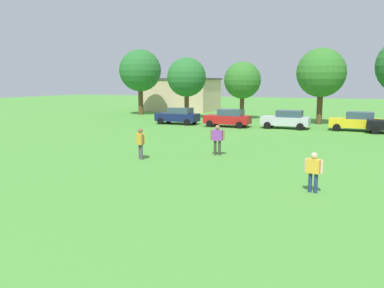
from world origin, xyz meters
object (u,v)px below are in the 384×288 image
object	(u,v)px
adult_bystander	(314,169)
parked_car_yellow_3	(357,121)
parked_car_red_1	(228,118)
tree_far_left	(140,71)
tree_center	(242,80)
parked_car_silver_2	(287,119)
tree_left	(187,77)
bystander_near_trees	(217,137)
bystander_midfield	(140,141)
tree_right	(321,73)
parked_car_navy_0	(178,116)

from	to	relation	value
adult_bystander	parked_car_yellow_3	xyz separation A→B (m)	(0.88, 22.11, -0.08)
parked_car_red_1	tree_far_left	distance (m)	18.40
parked_car_yellow_3	tree_center	size ratio (longest dim) A/B	0.66
parked_car_silver_2	parked_car_yellow_3	xyz separation A→B (m)	(5.93, 0.60, 0.00)
adult_bystander	tree_left	world-z (taller)	tree_left
bystander_near_trees	bystander_midfield	xyz separation A→B (m)	(-3.46, -2.88, -0.03)
parked_car_yellow_3	tree_right	xyz separation A→B (m)	(-3.66, 4.74, 4.26)
adult_bystander	parked_car_navy_0	distance (m)	26.42
bystander_midfield	tree_left	distance (m)	25.71
parked_car_silver_2	tree_right	world-z (taller)	tree_right
adult_bystander	parked_car_yellow_3	bearing A→B (deg)	-76.25
tree_center	parked_car_navy_0	bearing A→B (deg)	-117.91
parked_car_red_1	parked_car_yellow_3	distance (m)	11.36
parked_car_navy_0	parked_car_red_1	bearing A→B (deg)	176.14
tree_left	tree_right	bearing A→B (deg)	-2.17
bystander_midfield	parked_car_silver_2	world-z (taller)	bystander_midfield
parked_car_navy_0	tree_center	bearing A→B (deg)	-117.91
parked_car_silver_2	tree_far_left	size ratio (longest dim) A/B	0.51
tree_left	tree_far_left	bearing A→B (deg)	160.90
parked_car_yellow_3	tree_far_left	size ratio (longest dim) A/B	0.51
tree_far_left	tree_left	world-z (taller)	tree_far_left
parked_car_red_1	parked_car_silver_2	bearing A→B (deg)	-172.04
tree_right	tree_center	bearing A→B (deg)	165.10
tree_far_left	parked_car_red_1	bearing A→B (deg)	-31.74
parked_car_yellow_3	adult_bystander	bearing A→B (deg)	87.72
tree_far_left	tree_left	distance (m)	8.27
parked_car_red_1	tree_left	world-z (taller)	tree_left
parked_car_yellow_3	tree_left	world-z (taller)	tree_left
parked_car_yellow_3	tree_center	distance (m)	14.76
parked_car_navy_0	tree_right	bearing A→B (deg)	-156.37
parked_car_red_1	tree_center	bearing A→B (deg)	-82.04
tree_left	tree_right	xyz separation A→B (m)	(14.96, -0.57, 0.37)
bystander_midfield	parked_car_navy_0	xyz separation A→B (m)	(-6.20, 17.83, -0.16)
tree_far_left	tree_center	bearing A→B (deg)	-3.76
parked_car_red_1	adult_bystander	bearing A→B (deg)	116.61
parked_car_red_1	parked_car_yellow_3	world-z (taller)	same
parked_car_navy_0	tree_center	xyz separation A→B (m)	(4.27, 8.06, 3.54)
tree_right	adult_bystander	bearing A→B (deg)	-84.09
parked_car_red_1	tree_left	distance (m)	10.64
parked_car_yellow_3	tree_center	world-z (taller)	tree_center
parked_car_navy_0	tree_far_left	world-z (taller)	tree_far_left
bystander_midfield	parked_car_red_1	xyz separation A→B (m)	(-0.75, 17.47, -0.16)
tree_left	tree_right	distance (m)	14.97
adult_bystander	tree_far_left	distance (m)	39.74
bystander_near_trees	parked_car_silver_2	size ratio (longest dim) A/B	0.41
parked_car_navy_0	parked_car_silver_2	bearing A→B (deg)	-177.98
bystander_near_trees	tree_center	bearing A→B (deg)	-86.89
adult_bystander	parked_car_silver_2	distance (m)	22.10
parked_car_red_1	parked_car_yellow_3	xyz separation A→B (m)	(11.28, 1.35, 0.00)
tree_far_left	tree_center	distance (m)	14.01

